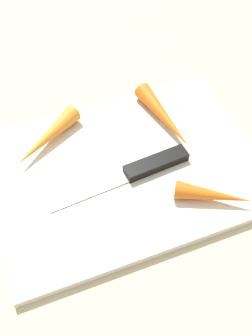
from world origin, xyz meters
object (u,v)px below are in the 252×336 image
object	(u,v)px
cutting_board	(126,171)
carrot_shortest	(213,195)
knife	(147,167)
carrot_longest	(164,117)
carrot_medium	(47,138)

from	to	relation	value
cutting_board	carrot_shortest	bearing A→B (deg)	-46.42
knife	carrot_longest	size ratio (longest dim) A/B	1.54
cutting_board	carrot_longest	world-z (taller)	carrot_longest
cutting_board	carrot_medium	bearing A→B (deg)	137.61
knife	carrot_shortest	world-z (taller)	carrot_shortest
carrot_medium	carrot_shortest	bearing A→B (deg)	101.45
knife	carrot_longest	bearing A→B (deg)	-133.09
carrot_longest	carrot_medium	world-z (taller)	same
carrot_shortest	carrot_medium	size ratio (longest dim) A/B	0.81
carrot_longest	carrot_shortest	bearing A→B (deg)	-6.68
carrot_shortest	knife	bearing A→B (deg)	159.21
cutting_board	knife	world-z (taller)	knife
knife	carrot_shortest	distance (m)	0.09
cutting_board	knife	size ratio (longest dim) A/B	1.79
cutting_board	carrot_longest	distance (m)	0.10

